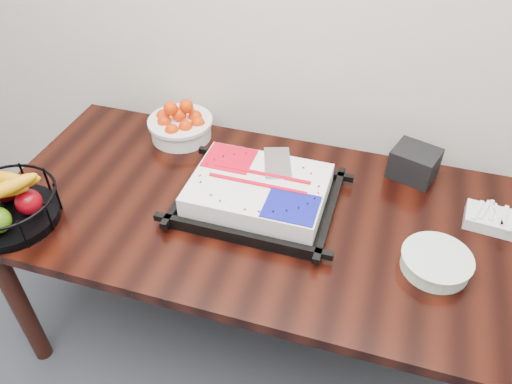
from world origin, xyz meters
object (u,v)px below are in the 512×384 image
(fruit_basket, at_px, (7,204))
(napkin_box, at_px, (414,163))
(table, at_px, (250,225))
(tangerine_bowl, at_px, (180,122))
(plate_stack, at_px, (436,262))
(cake_tray, at_px, (259,193))

(fruit_basket, relative_size, napkin_box, 2.11)
(table, distance_m, napkin_box, 0.65)
(tangerine_bowl, relative_size, plate_stack, 1.22)
(cake_tray, distance_m, plate_stack, 0.62)
(tangerine_bowl, bearing_deg, table, -39.45)
(tangerine_bowl, height_order, plate_stack, tangerine_bowl)
(cake_tray, height_order, plate_stack, cake_tray)
(tangerine_bowl, bearing_deg, cake_tray, -35.56)
(napkin_box, bearing_deg, tangerine_bowl, -178.87)
(fruit_basket, bearing_deg, plate_stack, 8.38)
(cake_tray, bearing_deg, table, -131.74)
(cake_tray, distance_m, napkin_box, 0.60)
(table, height_order, plate_stack, plate_stack)
(tangerine_bowl, xyz_separation_m, fruit_basket, (-0.35, -0.63, 0.00))
(tangerine_bowl, xyz_separation_m, plate_stack, (1.03, -0.43, -0.05))
(plate_stack, relative_size, napkin_box, 1.35)
(fruit_basket, bearing_deg, napkin_box, 26.96)
(cake_tray, bearing_deg, napkin_box, 32.72)
(cake_tray, bearing_deg, fruit_basket, -157.15)
(napkin_box, bearing_deg, plate_stack, -77.51)
(cake_tray, relative_size, plate_stack, 2.45)
(table, bearing_deg, fruit_basket, -158.23)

